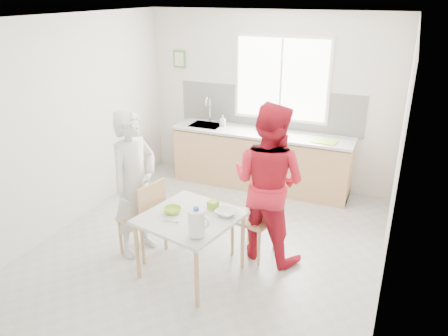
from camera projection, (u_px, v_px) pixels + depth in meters
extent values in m
plane|color=#B7B7B2|center=(210.00, 246.00, 5.45)|extent=(4.50, 4.50, 0.00)
plane|color=silver|center=(268.00, 100.00, 6.85)|extent=(4.00, 0.00, 4.00)
plane|color=silver|center=(73.00, 241.00, 3.02)|extent=(4.00, 0.00, 4.00)
plane|color=silver|center=(69.00, 124.00, 5.65)|extent=(0.00, 4.50, 4.50)
plane|color=silver|center=(396.00, 170.00, 4.22)|extent=(0.00, 4.50, 4.50)
plane|color=white|center=(207.00, 17.00, 4.42)|extent=(4.50, 4.50, 0.00)
cube|color=white|center=(282.00, 79.00, 6.64)|extent=(1.50, 0.03, 1.30)
cube|color=white|center=(281.00, 79.00, 6.62)|extent=(1.40, 0.02, 1.20)
cube|color=white|center=(281.00, 79.00, 6.61)|extent=(0.03, 0.03, 1.20)
cube|color=white|center=(268.00, 108.00, 6.89)|extent=(3.00, 0.02, 0.65)
cube|color=#4E8C3F|center=(179.00, 59.00, 7.19)|extent=(0.22, 0.02, 0.28)
cube|color=beige|center=(179.00, 59.00, 7.18)|extent=(0.16, 0.01, 0.22)
cube|color=#DBB576|center=(261.00, 161.00, 6.95)|extent=(2.80, 0.60, 0.86)
cube|color=#3F3326|center=(260.00, 183.00, 7.09)|extent=(2.80, 0.54, 0.10)
cube|color=silver|center=(262.00, 133.00, 6.77)|extent=(2.84, 0.64, 0.04)
cube|color=#A5A5AA|center=(206.00, 126.00, 7.11)|extent=(0.50, 0.40, 0.03)
cylinder|color=silver|center=(210.00, 112.00, 7.17)|extent=(0.02, 0.02, 0.36)
torus|color=silver|center=(208.00, 102.00, 7.04)|extent=(0.02, 0.18, 0.18)
cube|color=silver|center=(190.00, 218.00, 4.67)|extent=(1.12, 1.12, 0.04)
cylinder|color=#DBB576|center=(137.00, 252.00, 4.72)|extent=(0.05, 0.05, 0.66)
cylinder|color=#DBB576|center=(186.00, 221.00, 5.34)|extent=(0.05, 0.05, 0.66)
cylinder|color=#DBB576|center=(197.00, 279.00, 4.27)|extent=(0.05, 0.05, 0.66)
cylinder|color=#DBB576|center=(243.00, 242.00, 4.90)|extent=(0.05, 0.05, 0.66)
cube|color=#DBB576|center=(142.00, 217.00, 5.16)|extent=(0.53, 0.53, 0.04)
cube|color=#DBB576|center=(152.00, 202.00, 4.95)|extent=(0.12, 0.42, 0.46)
cylinder|color=#DBB576|center=(143.00, 224.00, 5.49)|extent=(0.04, 0.04, 0.45)
cylinder|color=#DBB576|center=(120.00, 237.00, 5.21)|extent=(0.04, 0.04, 0.45)
cylinder|color=#DBB576|center=(165.00, 233.00, 5.29)|extent=(0.04, 0.04, 0.45)
cylinder|color=#DBB576|center=(143.00, 247.00, 5.01)|extent=(0.04, 0.04, 0.45)
cube|color=#DBB576|center=(254.00, 219.00, 5.14)|extent=(0.51, 0.51, 0.04)
cube|color=#DBB576|center=(263.00, 194.00, 5.19)|extent=(0.41, 0.12, 0.45)
cylinder|color=#DBB576|center=(232.00, 238.00, 5.19)|extent=(0.04, 0.04, 0.44)
cylinder|color=#DBB576|center=(259.00, 248.00, 4.99)|extent=(0.04, 0.04, 0.44)
cylinder|color=#DBB576|center=(249.00, 226.00, 5.46)|extent=(0.04, 0.04, 0.44)
cylinder|color=#DBB576|center=(275.00, 235.00, 5.27)|extent=(0.04, 0.04, 0.44)
imported|color=silver|center=(135.00, 184.00, 5.04)|extent=(0.55, 0.72, 1.76)
imported|color=red|center=(268.00, 183.00, 4.94)|extent=(1.04, 0.89, 1.87)
imported|color=#9DD932|center=(173.00, 210.00, 4.72)|extent=(0.23, 0.23, 0.06)
imported|color=white|center=(226.00, 212.00, 4.68)|extent=(0.27, 0.27, 0.06)
cylinder|color=white|center=(196.00, 222.00, 4.22)|extent=(0.17, 0.17, 0.27)
cylinder|color=blue|center=(196.00, 209.00, 4.16)|extent=(0.06, 0.06, 0.03)
torus|color=white|center=(204.00, 222.00, 4.18)|extent=(0.13, 0.05, 0.13)
cube|color=#87BC2B|center=(213.00, 205.00, 4.80)|extent=(0.12, 0.12, 0.09)
cylinder|color=#A5A5AA|center=(170.00, 221.00, 4.53)|extent=(0.16, 0.03, 0.01)
cube|color=#8DC62D|center=(325.00, 141.00, 6.31)|extent=(0.37, 0.28, 0.01)
cylinder|color=black|center=(261.00, 120.00, 6.79)|extent=(0.07, 0.07, 0.32)
cylinder|color=black|center=(265.00, 120.00, 6.84)|extent=(0.07, 0.07, 0.30)
cylinder|color=brown|center=(274.00, 125.00, 6.80)|extent=(0.06, 0.06, 0.16)
imported|color=#999999|center=(223.00, 121.00, 7.01)|extent=(0.09, 0.09, 0.18)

